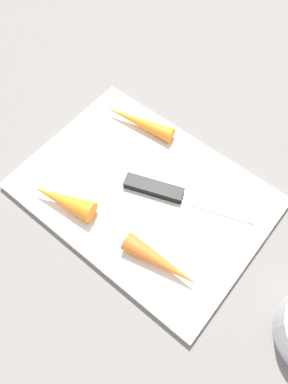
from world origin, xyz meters
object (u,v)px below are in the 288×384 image
at_px(carrot_longest, 137,121).
at_px(carrot_medium, 162,262).
at_px(cutting_board, 144,194).
at_px(carrot_shortest, 62,200).
at_px(knife, 162,191).

xyz_separation_m(carrot_longest, carrot_medium, (0.18, -0.16, 0.00)).
bearing_deg(carrot_medium, cutting_board, 134.34).
distance_m(cutting_board, carrot_medium, 0.12).
height_order(carrot_longest, carrot_shortest, carrot_shortest).
distance_m(knife, carrot_medium, 0.11).
height_order(carrot_longest, carrot_medium, carrot_medium).
relative_size(cutting_board, knife, 1.86).
bearing_deg(carrot_shortest, carrot_medium, 171.61).
xyz_separation_m(knife, carrot_medium, (0.07, -0.09, 0.01)).
relative_size(cutting_board, carrot_medium, 3.17).
height_order(knife, carrot_medium, carrot_medium).
height_order(knife, carrot_longest, carrot_longest).
height_order(cutting_board, carrot_shortest, carrot_shortest).
height_order(cutting_board, knife, knife).
distance_m(carrot_longest, carrot_shortest, 0.18).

